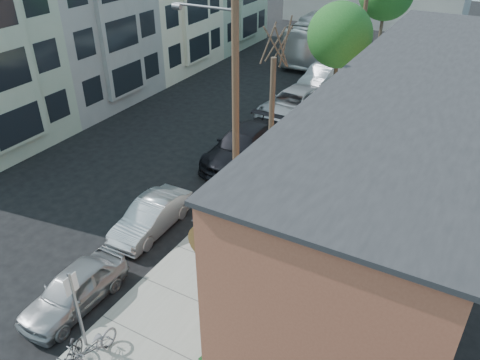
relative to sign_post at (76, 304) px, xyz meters
The scene contains 24 objects.
ground 5.88m from the sign_post, 114.88° to the left, with size 120.00×120.00×0.00m, color black.
sidewalk 16.27m from the sign_post, 83.26° to the left, with size 4.50×58.00×0.15m, color gray.
cafe_building 12.14m from the sign_post, 56.58° to the left, with size 6.60×20.20×6.61m.
apartment_row 23.92m from the sign_post, 126.68° to the left, with size 6.30×32.00×9.00m.
sign_post is the anchor object (origin of this frame).
parking_meter_near 6.18m from the sign_post, 90.94° to the left, with size 0.14×0.14×1.24m.
parking_meter_far 12.72m from the sign_post, 90.45° to the left, with size 0.14×0.14×1.24m.
utility_pole_near 9.57m from the sign_post, 89.74° to the left, with size 3.57×0.28×10.00m.
utility_pole_far 26.45m from the sign_post, 89.78° to the left, with size 1.80×0.28×10.00m.
tree_bare 11.54m from the sign_post, 87.75° to the left, with size 0.24×0.24×5.72m.
tree_leafy_mid 20.38m from the sign_post, 88.72° to the left, with size 3.67×3.67×6.58m.
patio_chair_a 4.28m from the sign_post, 24.45° to the left, with size 0.50×0.50×0.88m, color #113F16, non-canonical shape.
patio_chair_b 4.03m from the sign_post, 16.35° to the left, with size 0.50×0.50×0.88m, color #113F16, non-canonical shape.
patron_grey 4.65m from the sign_post, 45.30° to the left, with size 0.67×0.44×1.84m, color slate.
cyclist 6.65m from the sign_post, 71.64° to the left, with size 1.08×0.62×1.68m, color #9E1742.
cyclist_bike 6.69m from the sign_post, 71.64° to the left, with size 0.74×2.12×1.11m, color black.
parked_bike_a 1.50m from the sign_post, 66.64° to the right, with size 0.43×1.53×0.92m, color black.
parked_bike_b 1.39m from the sign_post, 25.38° to the right, with size 0.67×1.91×1.01m, color slate.
car_0 2.25m from the sign_post, 143.64° to the left, with size 1.57×3.89×1.33m, color #96999D.
car_1 6.02m from the sign_post, 108.94° to the left, with size 1.39×4.00×1.32m, color #ADB0B5.
car_2 12.64m from the sign_post, 97.07° to the left, with size 2.32×5.72×1.66m, color black.
car_3 18.93m from the sign_post, 94.70° to the left, with size 2.74×5.95×1.65m, color #A6A7AE.
car_4 24.74m from the sign_post, 94.60° to the left, with size 1.62×4.64×1.53m, color #A3A5AA.
bus 32.82m from the sign_post, 98.29° to the left, with size 2.88×12.32×3.43m, color silver.
Camera 1 is at (10.90, -11.01, 11.51)m, focal length 35.00 mm.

